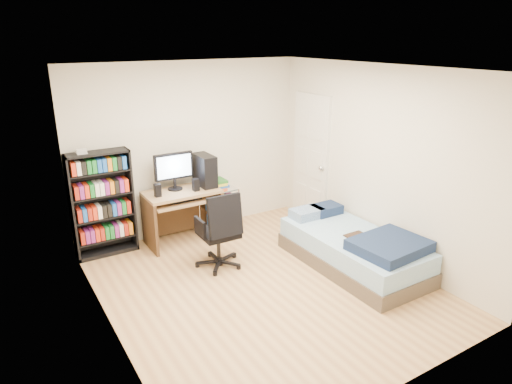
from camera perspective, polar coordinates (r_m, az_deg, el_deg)
room at (r=5.03m, az=0.98°, el=0.78°), size 3.58×4.08×2.58m
media_shelf at (r=6.34m, az=-18.66°, el=-1.29°), size 0.80×0.27×1.48m
computer_desk at (r=6.53m, az=-8.61°, el=-0.18°), size 1.03×0.60×1.29m
office_chair at (r=5.83m, az=-4.52°, el=-6.42°), size 0.62×0.62×1.01m
wire_cart at (r=6.81m, az=-4.64°, el=-0.65°), size 0.52×0.38×0.82m
bed at (r=5.98m, az=12.19°, el=-6.95°), size 0.98×1.95×0.56m
door at (r=7.11m, az=6.86°, el=4.06°), size 0.12×0.80×2.00m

